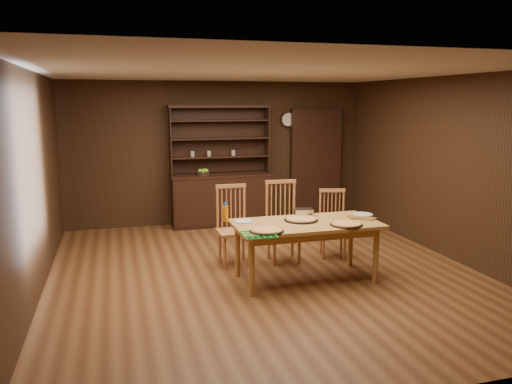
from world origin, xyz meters
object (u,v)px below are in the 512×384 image
object	(u,v)px
dining_table	(306,229)
chair_center	(282,218)
juice_bottle	(225,213)
chair_right	(332,221)
china_hutch	(221,193)
chair_left	(233,222)

from	to	relation	value
dining_table	chair_center	distance (m)	0.86
chair_center	juice_bottle	xyz separation A→B (m)	(-0.94, -0.53, 0.25)
dining_table	chair_right	world-z (taller)	chair_right
china_hutch	chair_center	distance (m)	2.32
chair_center	chair_left	bearing A→B (deg)	178.64
dining_table	chair_center	bearing A→B (deg)	90.99
dining_table	china_hutch	bearing A→B (deg)	97.50
chair_left	dining_table	bearing A→B (deg)	-52.45
china_hutch	juice_bottle	distance (m)	2.87
chair_left	chair_center	xyz separation A→B (m)	(0.71, -0.06, 0.02)
china_hutch	chair_right	distance (m)	2.57
dining_table	chair_left	distance (m)	1.17
dining_table	chair_left	xyz separation A→B (m)	(-0.72, 0.92, -0.08)
chair_left	chair_right	xyz separation A→B (m)	(1.48, -0.06, -0.07)
dining_table	chair_center	world-z (taller)	chair_center
china_hutch	chair_right	xyz separation A→B (m)	(1.18, -2.28, -0.08)
chair_right	chair_center	bearing A→B (deg)	-164.16
dining_table	chair_left	world-z (taller)	chair_left
chair_right	chair_left	bearing A→B (deg)	-166.58
china_hutch	chair_center	bearing A→B (deg)	-80.08
china_hutch	chair_left	bearing A→B (deg)	-97.86
china_hutch	chair_center	world-z (taller)	china_hutch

